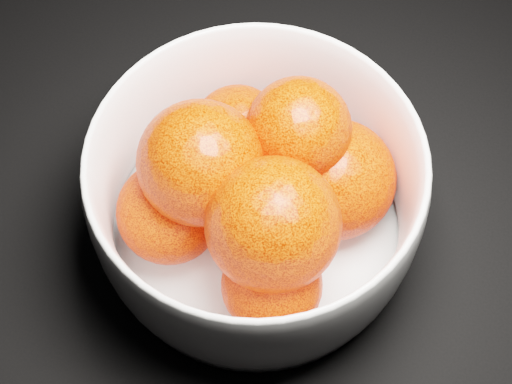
# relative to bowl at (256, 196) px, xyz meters

# --- Properties ---
(ground) EXTENTS (3.00, 3.00, 0.00)m
(ground) POSITION_rel_bowl_xyz_m (-0.25, 0.18, -0.06)
(ground) COLOR black
(ground) RESTS_ON ground
(bowl) EXTENTS (0.25, 0.25, 0.12)m
(bowl) POSITION_rel_bowl_xyz_m (0.00, 0.00, 0.00)
(bowl) COLOR white
(bowl) RESTS_ON ground
(orange_pile) EXTENTS (0.21, 0.20, 0.14)m
(orange_pile) POSITION_rel_bowl_xyz_m (0.00, -0.00, 0.02)
(orange_pile) COLOR #FF2E09
(orange_pile) RESTS_ON bowl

